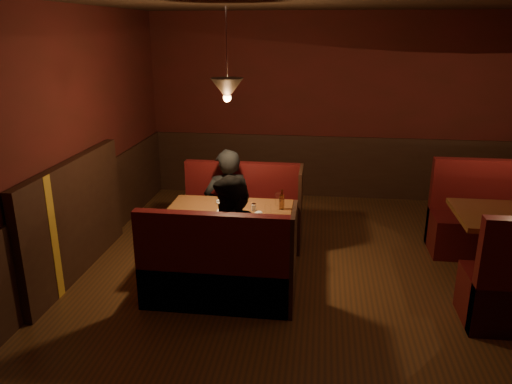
# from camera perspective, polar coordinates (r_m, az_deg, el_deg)

# --- Properties ---
(room) EXTENTS (6.02, 7.02, 2.92)m
(room) POSITION_cam_1_polar(r_m,az_deg,el_deg) (4.75, 7.01, -1.49)
(room) COLOR #472F1A
(room) RESTS_ON ground
(main_table) EXTENTS (1.38, 0.84, 0.96)m
(main_table) POSITION_cam_1_polar(r_m,az_deg,el_deg) (5.59, -2.91, -3.60)
(main_table) COLOR brown
(main_table) RESTS_ON ground
(main_bench_far) EXTENTS (1.51, 0.54, 1.03)m
(main_bench_far) POSITION_cam_1_polar(r_m,az_deg,el_deg) (6.39, -1.48, -3.03)
(main_bench_far) COLOR #560E10
(main_bench_far) RESTS_ON ground
(main_bench_near) EXTENTS (1.51, 0.54, 1.03)m
(main_bench_near) POSITION_cam_1_polar(r_m,az_deg,el_deg) (4.99, -4.31, -9.47)
(main_bench_near) COLOR #560E10
(main_bench_near) RESTS_ON ground
(second_bench_far) EXTENTS (1.59, 0.59, 1.14)m
(second_bench_far) POSITION_cam_1_polar(r_m,az_deg,el_deg) (6.78, 25.95, -3.37)
(second_bench_far) COLOR #560E10
(second_bench_far) RESTS_ON ground
(diner_a) EXTENTS (0.68, 0.57, 1.60)m
(diner_a) POSITION_cam_1_polar(r_m,az_deg,el_deg) (6.17, -3.33, 0.82)
(diner_a) COLOR black
(diner_a) RESTS_ON ground
(diner_b) EXTENTS (0.97, 0.88, 1.62)m
(diner_b) POSITION_cam_1_polar(r_m,az_deg,el_deg) (4.96, -2.51, -3.50)
(diner_b) COLOR black
(diner_b) RESTS_ON ground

